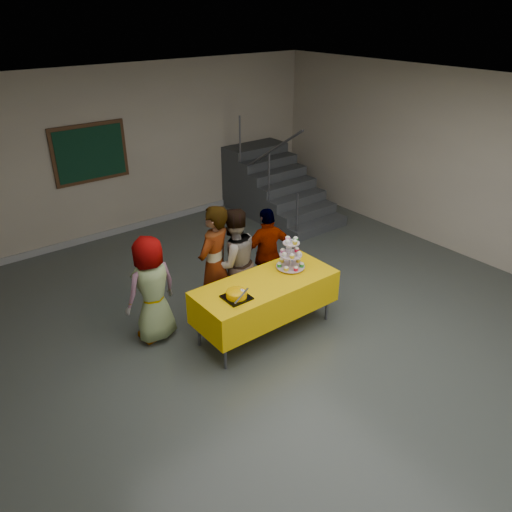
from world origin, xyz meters
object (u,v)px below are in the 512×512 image
Objects in this scene: schoolchild_c at (233,262)px; bear_cake at (237,294)px; noticeboard at (90,153)px; schoolchild_b at (215,265)px; schoolchild_a at (152,289)px; staircase at (272,188)px; bake_table at (266,296)px; schoolchild_d at (268,254)px; cupcake_stand at (291,256)px.

bear_cake is at bearing 63.28° from schoolchild_c.
schoolchild_b is at bearing -86.57° from noticeboard.
schoolchild_b is 0.31m from schoolchild_c.
schoolchild_a is 0.59× the size of staircase.
bear_cake is at bearing -169.77° from bake_table.
noticeboard is at bearing -108.34° from schoolchild_a.
noticeboard is (-1.14, 3.43, 0.91)m from schoolchild_d.
cupcake_stand is 4.01m from staircase.
schoolchild_a is 0.86× the size of schoolchild_b.
bear_cake is (-1.00, -0.17, -0.12)m from cupcake_stand.
bake_table is at bearing 91.39° from schoolchild_b.
schoolchild_b is (-0.33, 0.66, 0.27)m from bake_table.
cupcake_stand is (0.48, 0.07, 0.39)m from bake_table.
cupcake_stand is 0.31× the size of schoolchild_a.
schoolchild_a is 3.51m from noticeboard.
schoolchild_d is 1.06× the size of noticeboard.
bear_cake is 1.39m from schoolchild_d.
schoolchild_b is 0.94m from schoolchild_d.
schoolchild_a reaches higher than bake_table.
bake_table is 4.34m from staircase.
bear_cake is at bearing 119.31° from schoolchild_a.
schoolchild_c is at bearing 57.05° from bear_cake.
schoolchild_c reaches higher than bear_cake.
schoolchild_c is (0.50, 0.77, -0.06)m from bear_cake.
noticeboard is at bearing 97.37° from bake_table.
schoolchild_a is at bearing -33.61° from schoolchild_b.
staircase is 1.85× the size of noticeboard.
staircase is at bearing 45.40° from bear_cake.
staircase is (3.34, 3.39, -0.34)m from bear_cake.
schoolchild_c is (-0.02, 0.67, 0.22)m from bake_table.
bear_cake is 0.15× the size of staircase.
schoolchild_d is 0.58× the size of staircase.
schoolchild_d is (1.79, -0.09, -0.02)m from schoolchild_a.
noticeboard is at bearing 104.00° from cupcake_stand.
noticeboard reaches higher than schoolchild_a.
cupcake_stand is 0.34× the size of noticeboard.
schoolchild_d is 3.41m from staircase.
schoolchild_c is 3.88m from staircase.
schoolchild_b reaches higher than cupcake_stand.
schoolchild_d is at bearing -130.55° from staircase.
schoolchild_b is 3.56m from noticeboard.
bake_table is 0.71m from schoolchild_c.
schoolchild_b reaches higher than bake_table.
staircase is (3.15, 2.63, -0.34)m from schoolchild_b.
cupcake_stand reaches higher than bear_cake.
schoolchild_a reaches higher than cupcake_stand.
bake_table is 5.25× the size of bear_cake.
bake_table is 1.36× the size of schoolchild_d.
noticeboard is at bearing -111.33° from schoolchild_b.
noticeboard is (-0.21, 3.47, 0.77)m from schoolchild_b.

